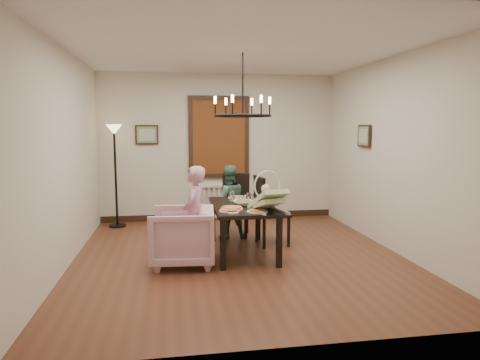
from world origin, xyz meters
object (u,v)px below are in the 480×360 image
object	(u,v)px
chair_right	(273,210)
seated_man	(228,208)
baby_bouncer	(268,198)
elderly_woman	(194,222)
chair_far	(235,205)
dining_table	(243,211)
armchair	(182,236)
drinking_glass	(251,198)
floor_lamp	(116,177)

from	to	relation	value
chair_right	seated_man	distance (m)	0.80
baby_bouncer	elderly_woman	bearing A→B (deg)	149.78
chair_far	seated_man	world-z (taller)	chair_far
dining_table	chair_far	world-z (taller)	chair_far
armchair	seated_man	distance (m)	1.48
chair_right	baby_bouncer	bearing A→B (deg)	157.79
chair_far	chair_right	size ratio (longest dim) A/B	0.97
armchair	baby_bouncer	distance (m)	1.23
drinking_glass	elderly_woman	bearing A→B (deg)	-154.27
seated_man	baby_bouncer	world-z (taller)	baby_bouncer
chair_right	baby_bouncer	size ratio (longest dim) A/B	1.90
chair_far	armchair	world-z (taller)	chair_far
dining_table	drinking_glass	xyz separation A→B (m)	(0.15, 0.15, 0.15)
baby_bouncer	floor_lamp	bearing A→B (deg)	117.22
chair_right	drinking_glass	world-z (taller)	chair_right
chair_right	floor_lamp	xyz separation A→B (m)	(-2.50, 1.61, 0.36)
armchair	baby_bouncer	world-z (taller)	baby_bouncer
chair_far	baby_bouncer	xyz separation A→B (m)	(0.21, -1.52, 0.37)
chair_far	seated_man	bearing A→B (deg)	-129.25
seated_man	baby_bouncer	bearing A→B (deg)	97.03
chair_far	armchair	distance (m)	1.63
chair_far	floor_lamp	xyz separation A→B (m)	(-2.01, 1.00, 0.38)
chair_far	chair_right	xyz separation A→B (m)	(0.49, -0.60, 0.02)
dining_table	armchair	size ratio (longest dim) A/B	1.81
chair_right	drinking_glass	bearing A→B (deg)	116.80
elderly_woman	drinking_glass	xyz separation A→B (m)	(0.85, 0.41, 0.23)
dining_table	chair_right	distance (m)	0.65
seated_man	baby_bouncer	distance (m)	1.51
elderly_woman	drinking_glass	distance (m)	0.97
drinking_glass	floor_lamp	bearing A→B (deg)	139.18
dining_table	chair_far	bearing A→B (deg)	88.09
chair_right	armchair	bearing A→B (deg)	113.15
chair_right	floor_lamp	bearing A→B (deg)	52.20
baby_bouncer	drinking_glass	size ratio (longest dim) A/B	4.44
floor_lamp	armchair	bearing A→B (deg)	-64.73
armchair	baby_bouncer	size ratio (longest dim) A/B	1.47
chair_far	floor_lamp	world-z (taller)	floor_lamp
dining_table	seated_man	world-z (taller)	seated_man
dining_table	chair_right	xyz separation A→B (m)	(0.53, 0.38, -0.08)
dining_table	chair_right	bearing A→B (deg)	36.01
elderly_woman	chair_far	bearing A→B (deg)	164.78
chair_far	armchair	bearing A→B (deg)	-110.18
dining_table	drinking_glass	distance (m)	0.26
elderly_woman	seated_man	distance (m)	1.30
armchair	seated_man	size ratio (longest dim) A/B	0.84
dining_table	floor_lamp	xyz separation A→B (m)	(-1.97, 1.98, 0.28)
chair_right	elderly_woman	world-z (taller)	chair_right
armchair	seated_man	bearing A→B (deg)	152.74
baby_bouncer	chair_far	bearing A→B (deg)	83.65
dining_table	seated_man	size ratio (longest dim) A/B	1.53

